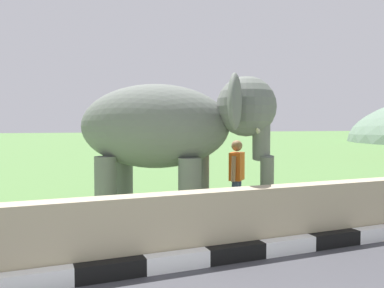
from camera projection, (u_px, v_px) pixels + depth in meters
striped_curb at (74, 276)px, 4.84m from camera, size 16.20×0.20×0.24m
barrier_parapet at (232, 222)px, 5.98m from camera, size 28.00×0.36×1.00m
elephant at (171, 129)px, 7.94m from camera, size 3.95×3.58×2.91m
person_handler at (237, 175)px, 8.25m from camera, size 0.51×0.54×1.66m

